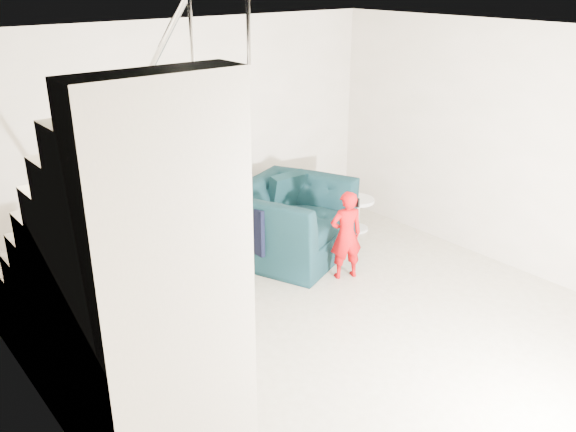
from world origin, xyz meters
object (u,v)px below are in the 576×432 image
object	(u,v)px
armchair	(290,222)
toddler	(346,235)
staircase	(115,300)
side_table	(357,209)

from	to	relation	value
armchair	toddler	size ratio (longest dim) A/B	1.34
armchair	staircase	world-z (taller)	staircase
armchair	toddler	xyz separation A→B (m)	(0.14, -0.80, 0.07)
toddler	side_table	size ratio (longest dim) A/B	2.32
toddler	staircase	xyz separation A→B (m)	(-2.83, -0.49, 0.44)
toddler	side_table	world-z (taller)	toddler
side_table	staircase	world-z (taller)	staircase
armchair	staircase	xyz separation A→B (m)	(-2.69, -1.28, 0.51)
armchair	toddler	world-z (taller)	toddler
armchair	staircase	bearing A→B (deg)	-176.93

